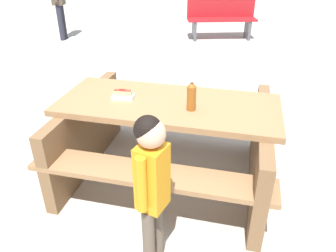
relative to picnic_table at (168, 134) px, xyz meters
name	(u,v)px	position (x,y,z in m)	size (l,w,h in m)	color
ground_plane	(168,175)	(0.00, 0.00, -0.44)	(30.00, 30.00, 0.00)	#B7B2A8
picnic_table	(168,134)	(0.00, 0.00, 0.00)	(1.98, 1.63, 0.75)	olive
soda_bottle	(191,96)	(-0.19, 0.12, 0.42)	(0.07, 0.07, 0.25)	brown
hotdog_tray	(123,95)	(0.38, -0.04, 0.34)	(0.18, 0.12, 0.08)	white
child_in_coat	(151,178)	(0.01, 0.94, 0.26)	(0.21, 0.26, 1.10)	brown
park_bench_near	(221,18)	(-0.68, -5.13, 0.00)	(1.54, 0.62, 0.85)	maroon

